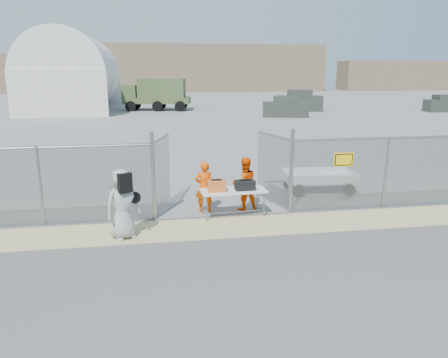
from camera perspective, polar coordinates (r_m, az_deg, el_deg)
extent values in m
plane|color=#414141|center=(10.96, 1.72, -8.11)|extent=(160.00, 160.00, 0.00)
cube|color=gray|center=(52.16, -7.28, 9.38)|extent=(160.00, 80.00, 0.01)
cube|color=tan|center=(11.87, 0.79, -6.28)|extent=(44.00, 1.60, 0.01)
cube|color=orange|center=(12.32, -0.98, -0.91)|extent=(0.53, 0.37, 0.31)
cube|color=black|center=(12.50, 2.75, -0.81)|extent=(0.57, 0.34, 0.27)
imported|color=#FF4F02|center=(12.94, -2.60, -1.04)|extent=(0.57, 0.38, 1.54)
imported|color=#FF4F02|center=(13.12, 2.68, -0.64)|extent=(0.89, 0.75, 1.62)
imported|color=#A6A6A6|center=(11.15, -13.09, -3.22)|extent=(1.03, 0.89, 1.78)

